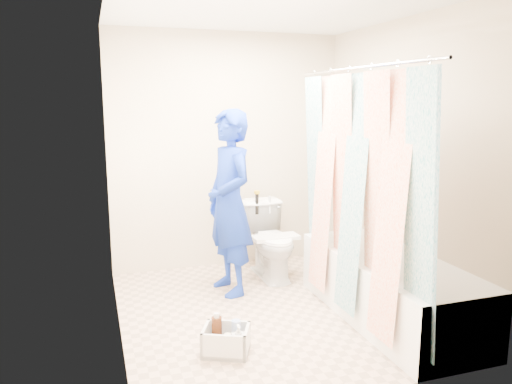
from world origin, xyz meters
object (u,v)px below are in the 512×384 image
object	(u,v)px
bathtub	(389,286)
toilet	(271,241)
cleaning_caddy	(227,341)
plumber	(229,203)

from	to	relation	value
bathtub	toilet	bearing A→B (deg)	114.89
bathtub	cleaning_caddy	distance (m)	1.39
plumber	cleaning_caddy	world-z (taller)	plumber
toilet	plumber	distance (m)	0.71
toilet	plumber	world-z (taller)	plumber
bathtub	plumber	size ratio (longest dim) A/B	1.06
plumber	bathtub	bearing A→B (deg)	37.12
bathtub	plumber	bearing A→B (deg)	137.66
plumber	cleaning_caddy	bearing A→B (deg)	-26.99
bathtub	plumber	world-z (taller)	plumber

